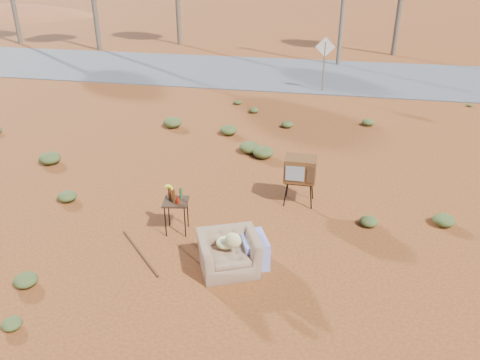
# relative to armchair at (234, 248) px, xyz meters

# --- Properties ---
(ground) EXTENTS (140.00, 140.00, 0.00)m
(ground) POSITION_rel_armchair_xyz_m (-0.61, 0.51, -0.42)
(ground) COLOR brown
(ground) RESTS_ON ground
(highway) EXTENTS (140.00, 7.00, 0.04)m
(highway) POSITION_rel_armchair_xyz_m (-0.61, 15.51, -0.40)
(highway) COLOR #565659
(highway) RESTS_ON ground
(dirt_mound) EXTENTS (26.00, 18.00, 2.00)m
(dirt_mound) POSITION_rel_armchair_xyz_m (-30.61, 34.51, -0.42)
(dirt_mound) COLOR #9A5425
(dirt_mound) RESTS_ON ground
(armchair) EXTENTS (1.33, 1.19, 0.89)m
(armchair) POSITION_rel_armchair_xyz_m (0.00, 0.00, 0.00)
(armchair) COLOR #88664A
(armchair) RESTS_ON ground
(tv_unit) EXTENTS (0.68, 0.55, 1.09)m
(tv_unit) POSITION_rel_armchair_xyz_m (0.88, 2.68, 0.39)
(tv_unit) COLOR black
(tv_unit) RESTS_ON ground
(side_table) EXTENTS (0.55, 0.55, 0.97)m
(side_table) POSITION_rel_armchair_xyz_m (-1.41, 0.97, 0.29)
(side_table) COLOR #331F12
(side_table) RESTS_ON ground
(rusty_bar) EXTENTS (1.22, 1.26, 0.05)m
(rusty_bar) POSITION_rel_armchair_xyz_m (-1.80, 0.05, -0.39)
(rusty_bar) COLOR #4F2B15
(rusty_bar) RESTS_ON ground
(road_sign) EXTENTS (0.78, 0.06, 2.19)m
(road_sign) POSITION_rel_armchair_xyz_m (0.89, 12.51, 1.08)
(road_sign) COLOR brown
(road_sign) RESTS_ON ground
(scrub_patch) EXTENTS (17.49, 8.07, 0.33)m
(scrub_patch) POSITION_rel_armchair_xyz_m (-1.44, 4.92, -0.28)
(scrub_patch) COLOR #425123
(scrub_patch) RESTS_ON ground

